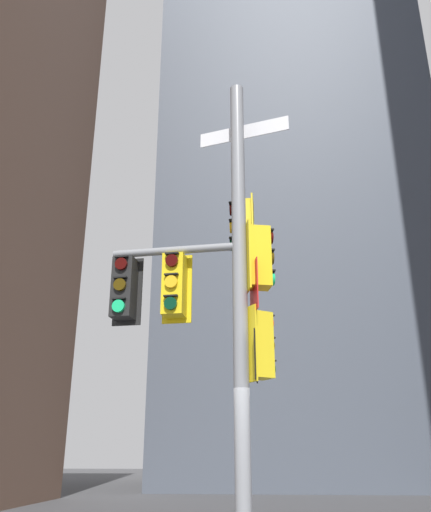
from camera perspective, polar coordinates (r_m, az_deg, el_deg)
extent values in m
cube|color=#4C5460|center=(38.86, 7.47, 12.82)|extent=(15.07, 15.07, 45.53)
cylinder|color=gray|center=(8.29, 2.63, -4.35)|extent=(0.23, 0.23, 7.76)
cylinder|color=gray|center=(10.40, 3.01, 5.18)|extent=(0.22, 2.85, 0.13)
cylinder|color=gray|center=(8.75, -4.29, 0.60)|extent=(2.10, 0.34, 0.13)
cube|color=yellow|center=(9.76, 4.02, 3.12)|extent=(0.05, 0.48, 1.14)
cube|color=yellow|center=(9.77, 2.90, 3.08)|extent=(0.35, 0.35, 1.00)
cylinder|color=#360605|center=(9.92, 1.71, 4.88)|extent=(0.07, 0.20, 0.20)
cube|color=black|center=(9.98, 1.67, 5.50)|extent=(0.08, 0.22, 0.02)
cylinder|color=yellow|center=(9.78, 1.73, 3.03)|extent=(0.07, 0.20, 0.20)
cube|color=black|center=(9.83, 1.69, 3.67)|extent=(0.08, 0.22, 0.02)
cylinder|color=#06311C|center=(9.65, 1.75, 1.12)|extent=(0.07, 0.20, 0.20)
cube|color=black|center=(9.69, 1.71, 1.78)|extent=(0.08, 0.22, 0.02)
cube|color=yellow|center=(11.21, 4.42, -0.05)|extent=(0.05, 0.48, 1.14)
cube|color=yellow|center=(11.22, 3.45, -0.09)|extent=(0.35, 0.35, 1.00)
cylinder|color=red|center=(11.36, 2.40, 1.53)|extent=(0.07, 0.20, 0.20)
cube|color=black|center=(11.40, 2.36, 2.08)|extent=(0.08, 0.22, 0.02)
cylinder|color=#3C2C06|center=(11.23, 2.43, -0.13)|extent=(0.07, 0.20, 0.20)
cube|color=black|center=(11.27, 2.39, 0.44)|extent=(0.08, 0.22, 0.02)
cylinder|color=#06311C|center=(11.11, 2.45, -1.82)|extent=(0.07, 0.20, 0.20)
cube|color=black|center=(11.15, 2.41, -1.24)|extent=(0.08, 0.22, 0.02)
cube|color=yellow|center=(8.73, -4.08, -3.52)|extent=(0.48, 0.08, 1.14)
cube|color=yellow|center=(8.56, -4.39, -3.15)|extent=(0.37, 0.37, 1.00)
cylinder|color=#360605|center=(8.49, -4.67, -0.50)|extent=(0.21, 0.08, 0.20)
cube|color=black|center=(8.52, -4.66, 0.27)|extent=(0.23, 0.09, 0.02)
cylinder|color=yellow|center=(8.37, -4.74, -2.75)|extent=(0.21, 0.08, 0.20)
cube|color=black|center=(8.41, -4.72, -1.96)|extent=(0.23, 0.09, 0.02)
cylinder|color=#06311C|center=(8.28, -4.81, -5.06)|extent=(0.21, 0.08, 0.20)
cube|color=black|center=(8.30, -4.79, -4.25)|extent=(0.23, 0.09, 0.02)
cube|color=black|center=(8.98, -9.29, -3.77)|extent=(0.48, 0.08, 1.14)
cube|color=black|center=(8.81, -9.70, -3.41)|extent=(0.37, 0.37, 1.00)
cylinder|color=#360605|center=(8.74, -10.01, -0.84)|extent=(0.21, 0.08, 0.20)
cube|color=black|center=(8.77, -9.97, -0.09)|extent=(0.23, 0.09, 0.02)
cylinder|color=#3C2C06|center=(8.63, -10.15, -3.03)|extent=(0.21, 0.08, 0.20)
cube|color=black|center=(8.66, -10.11, -2.26)|extent=(0.23, 0.09, 0.02)
cylinder|color=#19C672|center=(8.53, -10.29, -5.27)|extent=(0.21, 0.08, 0.20)
cube|color=black|center=(8.56, -10.25, -4.49)|extent=(0.23, 0.09, 0.02)
cube|color=yellow|center=(8.18, 3.48, -9.35)|extent=(0.28, 0.42, 1.14)
cube|color=yellow|center=(8.28, 4.62, -9.46)|extent=(0.47, 0.47, 1.00)
cylinder|color=red|center=(8.46, 5.71, -7.23)|extent=(0.16, 0.20, 0.20)
cube|color=black|center=(8.49, 5.71, -6.45)|extent=(0.18, 0.22, 0.02)
cylinder|color=#3C2C06|center=(8.39, 5.79, -9.56)|extent=(0.16, 0.20, 0.20)
cube|color=black|center=(8.41, 5.80, -8.76)|extent=(0.18, 0.22, 0.02)
cylinder|color=#06311C|center=(8.33, 5.88, -11.93)|extent=(0.16, 0.20, 0.20)
cube|color=black|center=(8.35, 5.88, -11.11)|extent=(0.18, 0.22, 0.02)
cube|color=yellow|center=(8.51, 3.39, -0.14)|extent=(0.13, 0.48, 1.14)
cube|color=yellow|center=(8.55, 4.64, -0.20)|extent=(0.41, 0.41, 1.00)
cylinder|color=#360605|center=(8.72, 5.86, 1.89)|extent=(0.10, 0.21, 0.20)
cube|color=black|center=(8.77, 5.87, 2.62)|extent=(0.12, 0.23, 0.02)
cylinder|color=#3C2C06|center=(8.60, 5.94, -0.26)|extent=(0.10, 0.21, 0.20)
cube|color=black|center=(8.64, 5.95, 0.48)|extent=(0.12, 0.23, 0.02)
cylinder|color=#19C672|center=(8.48, 6.03, -2.49)|extent=(0.10, 0.21, 0.20)
cube|color=black|center=(8.52, 6.04, -1.72)|extent=(0.12, 0.23, 0.02)
cube|color=white|center=(9.94, 2.99, 13.04)|extent=(1.61, 0.49, 0.28)
cube|color=#19479E|center=(9.94, 2.99, 13.04)|extent=(1.57, 0.47, 0.24)
cube|color=red|center=(8.37, 4.11, -3.38)|extent=(0.14, 0.63, 0.80)
cube|color=white|center=(8.37, 4.11, -3.38)|extent=(0.13, 0.59, 0.76)
cube|color=black|center=(8.07, 4.32, -10.59)|extent=(0.04, 0.60, 0.72)
cube|color=white|center=(8.07, 4.32, -10.59)|extent=(0.03, 0.56, 0.68)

